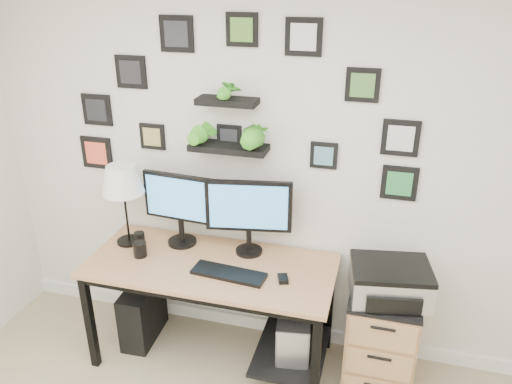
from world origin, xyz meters
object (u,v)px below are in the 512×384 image
(table_lamp, at_px, (123,182))
(pc_tower_grey, at_px, (293,338))
(desk, at_px, (218,278))
(mug, at_px, (140,249))
(monitor_left, at_px, (179,204))
(pc_tower_black, at_px, (143,312))
(file_cabinet, at_px, (380,336))
(monitor_right, at_px, (249,211))
(printer, at_px, (390,281))

(table_lamp, bearing_deg, pc_tower_grey, -3.73)
(desk, xyz_separation_m, mug, (-0.51, -0.07, 0.17))
(table_lamp, xyz_separation_m, mug, (0.16, -0.15, -0.41))
(table_lamp, bearing_deg, monitor_left, 11.96)
(pc_tower_black, xyz_separation_m, file_cabinet, (1.67, 0.04, 0.12))
(desk, bearing_deg, monitor_right, 44.70)
(monitor_left, relative_size, printer, 1.00)
(printer, bearing_deg, pc_tower_black, -179.74)
(pc_tower_grey, xyz_separation_m, printer, (0.57, 0.02, 0.54))
(monitor_left, xyz_separation_m, pc_tower_grey, (0.83, -0.15, -0.82))
(monitor_left, bearing_deg, table_lamp, -168.04)
(pc_tower_grey, height_order, file_cabinet, file_cabinet)
(desk, distance_m, table_lamp, 0.89)
(desk, height_order, file_cabinet, desk)
(monitor_left, height_order, pc_tower_grey, monitor_left)
(desk, relative_size, mug, 16.08)
(desk, height_order, mug, mug)
(desk, bearing_deg, table_lamp, 173.03)
(desk, height_order, table_lamp, table_lamp)
(desk, relative_size, table_lamp, 2.82)
(pc_tower_grey, bearing_deg, monitor_left, 169.53)
(mug, xyz_separation_m, file_cabinet, (1.59, 0.12, -0.46))
(monitor_left, distance_m, table_lamp, 0.40)
(monitor_left, bearing_deg, mug, -131.41)
(monitor_left, bearing_deg, desk, -26.69)
(desk, bearing_deg, monitor_left, 153.31)
(pc_tower_black, bearing_deg, printer, -2.21)
(pc_tower_black, distance_m, file_cabinet, 1.67)
(table_lamp, distance_m, pc_tower_black, 1.00)
(monitor_left, bearing_deg, pc_tower_black, -153.24)
(file_cabinet, relative_size, printer, 1.30)
(pc_tower_black, xyz_separation_m, printer, (1.68, 0.01, 0.56))
(desk, distance_m, printer, 1.10)
(pc_tower_grey, relative_size, file_cabinet, 0.75)
(desk, height_order, pc_tower_black, desk)
(desk, xyz_separation_m, monitor_right, (0.17, 0.16, 0.43))
(desk, height_order, pc_tower_grey, desk)
(monitor_right, xyz_separation_m, printer, (0.92, -0.14, -0.28))
(desk, relative_size, monitor_right, 2.88)
(desk, height_order, printer, printer)
(pc_tower_grey, distance_m, printer, 0.78)
(mug, bearing_deg, pc_tower_black, 133.86)
(monitor_left, relative_size, monitor_right, 0.92)
(printer, bearing_deg, mug, -176.71)
(printer, bearing_deg, desk, -178.66)
(table_lamp, height_order, pc_tower_black, table_lamp)
(monitor_left, distance_m, pc_tower_black, 0.89)
(monitor_left, relative_size, pc_tower_black, 1.20)
(table_lamp, height_order, mug, table_lamp)
(table_lamp, distance_m, printer, 1.81)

